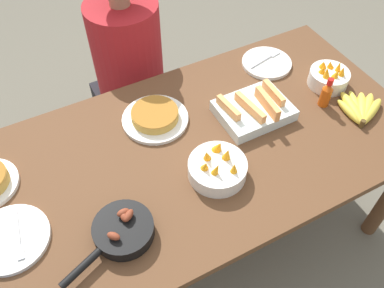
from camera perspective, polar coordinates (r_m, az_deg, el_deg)
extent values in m
plane|color=#666051|center=(2.13, 0.00, -12.88)|extent=(14.00, 14.00, 0.00)
cube|color=brown|center=(1.54, 0.00, -1.13)|extent=(1.78, 0.89, 0.03)
cylinder|color=brown|center=(2.37, 13.65, 7.29)|extent=(0.07, 0.07, 0.68)
ellipsoid|color=gold|center=(1.78, 23.82, 4.17)|extent=(0.18, 0.11, 0.04)
ellipsoid|color=gold|center=(1.79, 23.31, 4.55)|extent=(0.18, 0.15, 0.04)
ellipsoid|color=gold|center=(1.78, 22.73, 4.64)|extent=(0.16, 0.17, 0.04)
ellipsoid|color=gold|center=(1.78, 22.04, 4.74)|extent=(0.12, 0.19, 0.04)
ellipsoid|color=gold|center=(1.77, 21.56, 4.70)|extent=(0.09, 0.19, 0.04)
ellipsoid|color=gold|center=(1.76, 21.32, 4.16)|extent=(0.04, 0.16, 0.03)
cylinder|color=#4C3819|center=(1.72, 22.77, 2.63)|extent=(0.02, 0.02, 0.04)
cube|color=silver|center=(1.65, 8.63, 4.67)|extent=(0.28, 0.22, 0.05)
cube|color=#F29E56|center=(1.59, 5.13, 5.04)|extent=(0.04, 0.13, 0.04)
cube|color=#F29E56|center=(1.60, 8.13, 5.09)|extent=(0.04, 0.17, 0.04)
cube|color=#F29E56|center=(1.62, 10.52, 5.61)|extent=(0.03, 0.16, 0.05)
cube|color=#F29E56|center=(1.67, 11.37, 7.00)|extent=(0.03, 0.14, 0.04)
cylinder|color=black|center=(1.35, -9.45, -12.24)|extent=(0.19, 0.19, 0.01)
cylinder|color=black|center=(1.33, -9.60, -11.72)|extent=(0.20, 0.20, 0.04)
cylinder|color=black|center=(1.29, -15.31, -16.44)|extent=(0.15, 0.08, 0.02)
ellipsoid|color=brown|center=(1.31, -9.46, -10.11)|extent=(0.03, 0.04, 0.03)
ellipsoid|color=brown|center=(1.31, -8.90, -9.88)|extent=(0.06, 0.05, 0.03)
ellipsoid|color=brown|center=(1.32, -9.63, -9.47)|extent=(0.04, 0.03, 0.03)
ellipsoid|color=brown|center=(1.28, -10.95, -12.58)|extent=(0.05, 0.05, 0.03)
cylinder|color=silver|center=(1.63, -5.18, 3.51)|extent=(0.26, 0.26, 0.02)
cylinder|color=gold|center=(1.61, -5.24, 4.12)|extent=(0.19, 0.19, 0.03)
cylinder|color=#9F6624|center=(1.60, -5.28, 4.57)|extent=(0.18, 0.18, 0.00)
cylinder|color=silver|center=(1.44, -24.06, -12.07)|extent=(0.25, 0.25, 0.02)
cylinder|color=silver|center=(1.44, -23.22, -10.77)|extent=(0.02, 0.13, 0.01)
cube|color=silver|center=(1.39, -22.93, -13.82)|extent=(0.03, 0.05, 0.00)
cylinder|color=silver|center=(1.91, 10.43, 11.12)|extent=(0.22, 0.22, 0.02)
cylinder|color=silver|center=(1.89, 9.68, 11.28)|extent=(0.13, 0.04, 0.01)
cube|color=silver|center=(1.95, 11.54, 12.29)|extent=(0.05, 0.03, 0.00)
cylinder|color=silver|center=(1.44, 3.58, -3.52)|extent=(0.21, 0.21, 0.06)
cone|color=orange|center=(1.41, 4.95, -1.46)|extent=(0.04, 0.05, 0.06)
cone|color=orange|center=(1.44, 3.75, -0.41)|extent=(0.06, 0.06, 0.05)
cone|color=orange|center=(1.41, 2.13, -1.64)|extent=(0.05, 0.05, 0.06)
cone|color=orange|center=(1.38, 1.87, -3.14)|extent=(0.03, 0.04, 0.05)
cone|color=orange|center=(1.37, 3.57, -3.53)|extent=(0.05, 0.04, 0.06)
cone|color=orange|center=(1.38, 5.92, -3.42)|extent=(0.04, 0.04, 0.05)
cylinder|color=silver|center=(1.86, 18.60, 8.76)|extent=(0.17, 0.17, 0.07)
cone|color=orange|center=(1.84, 19.90, 10.14)|extent=(0.03, 0.03, 0.05)
cone|color=orange|center=(1.85, 18.82, 10.44)|extent=(0.05, 0.05, 0.04)
cone|color=orange|center=(1.84, 17.92, 10.51)|extent=(0.05, 0.05, 0.04)
cone|color=orange|center=(1.81, 17.89, 9.86)|extent=(0.04, 0.05, 0.05)
cone|color=orange|center=(1.79, 18.39, 9.41)|extent=(0.04, 0.05, 0.05)
cone|color=orange|center=(1.81, 19.59, 9.21)|extent=(0.04, 0.03, 0.05)
cone|color=orange|center=(1.82, 20.35, 9.49)|extent=(0.04, 0.04, 0.05)
cylinder|color=#C64C0F|center=(1.75, 18.19, 6.31)|extent=(0.04, 0.04, 0.08)
cone|color=#C64C0F|center=(1.71, 18.64, 7.62)|extent=(0.04, 0.04, 0.02)
cylinder|color=red|center=(1.70, 18.85, 8.27)|extent=(0.02, 0.02, 0.03)
cube|color=black|center=(2.31, -7.63, 3.08)|extent=(0.36, 0.36, 0.44)
cylinder|color=maroon|center=(1.99, -9.07, 12.47)|extent=(0.33, 0.33, 0.51)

